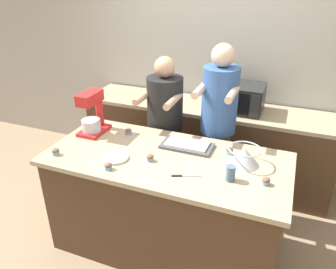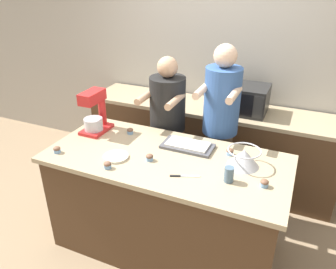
{
  "view_description": "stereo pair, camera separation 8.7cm",
  "coord_description": "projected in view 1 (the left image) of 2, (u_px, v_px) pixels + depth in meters",
  "views": [
    {
      "loc": [
        0.85,
        -2.11,
        2.28
      ],
      "look_at": [
        0.0,
        0.05,
        1.12
      ],
      "focal_mm": 35.0,
      "sensor_mm": 36.0,
      "label": 1
    },
    {
      "loc": [
        0.93,
        -2.07,
        2.28
      ],
      "look_at": [
        0.0,
        0.05,
        1.12
      ],
      "focal_mm": 35.0,
      "sensor_mm": 36.0,
      "label": 2
    }
  ],
  "objects": [
    {
      "name": "ground_plane",
      "position": [
        166.0,
        243.0,
        3.05
      ],
      "size": [
        16.0,
        16.0,
        0.0
      ],
      "primitive_type": "plane",
      "color": "#937A5B"
    },
    {
      "name": "back_wall",
      "position": [
        217.0,
        61.0,
        3.75
      ],
      "size": [
        10.0,
        0.06,
        2.7
      ],
      "color": "#B2ADA3",
      "rests_on": "ground_plane"
    },
    {
      "name": "island_counter",
      "position": [
        166.0,
        203.0,
        2.84
      ],
      "size": [
        1.96,
        0.91,
        0.94
      ],
      "color": "#4C331E",
      "rests_on": "ground_plane"
    },
    {
      "name": "back_counter",
      "position": [
        204.0,
        142.0,
        3.85
      ],
      "size": [
        2.8,
        0.6,
        0.93
      ],
      "color": "#4C331E",
      "rests_on": "ground_plane"
    },
    {
      "name": "person_left",
      "position": [
        165.0,
        131.0,
        3.32
      ],
      "size": [
        0.36,
        0.52,
        1.58
      ],
      "color": "brown",
      "rests_on": "ground_plane"
    },
    {
      "name": "person_right",
      "position": [
        217.0,
        131.0,
        3.1
      ],
      "size": [
        0.34,
        0.5,
        1.74
      ],
      "color": "brown",
      "rests_on": "ground_plane"
    },
    {
      "name": "stand_mixer",
      "position": [
        92.0,
        115.0,
        2.96
      ],
      "size": [
        0.2,
        0.3,
        0.39
      ],
      "color": "red",
      "rests_on": "island_counter"
    },
    {
      "name": "mixing_bowl",
      "position": [
        244.0,
        156.0,
        2.5
      ],
      "size": [
        0.26,
        0.26,
        0.14
      ],
      "color": "#BCBCC1",
      "rests_on": "island_counter"
    },
    {
      "name": "baking_tray",
      "position": [
        187.0,
        145.0,
        2.77
      ],
      "size": [
        0.43,
        0.23,
        0.04
      ],
      "color": "#4C4C51",
      "rests_on": "island_counter"
    },
    {
      "name": "microwave_oven",
      "position": [
        241.0,
        98.0,
        3.46
      ],
      "size": [
        0.46,
        0.4,
        0.29
      ],
      "color": "black",
      "rests_on": "back_counter"
    },
    {
      "name": "drinking_glass",
      "position": [
        231.0,
        173.0,
        2.32
      ],
      "size": [
        0.07,
        0.07,
        0.12
      ],
      "color": "slate",
      "rests_on": "island_counter"
    },
    {
      "name": "small_plate",
      "position": [
        116.0,
        158.0,
        2.6
      ],
      "size": [
        0.21,
        0.21,
        0.02
      ],
      "color": "beige",
      "rests_on": "island_counter"
    },
    {
      "name": "knife",
      "position": [
        184.0,
        176.0,
        2.38
      ],
      "size": [
        0.21,
        0.1,
        0.01
      ],
      "color": "#BCBCC1",
      "rests_on": "island_counter"
    },
    {
      "name": "cupcake_0",
      "position": [
        266.0,
        181.0,
        2.28
      ],
      "size": [
        0.06,
        0.06,
        0.06
      ],
      "color": "#759EC6",
      "rests_on": "island_counter"
    },
    {
      "name": "cupcake_1",
      "position": [
        128.0,
        132.0,
        2.98
      ],
      "size": [
        0.06,
        0.06,
        0.06
      ],
      "color": "#759EC6",
      "rests_on": "island_counter"
    },
    {
      "name": "cupcake_2",
      "position": [
        150.0,
        158.0,
        2.57
      ],
      "size": [
        0.06,
        0.06,
        0.06
      ],
      "color": "#759EC6",
      "rests_on": "island_counter"
    },
    {
      "name": "cupcake_3",
      "position": [
        229.0,
        151.0,
        2.67
      ],
      "size": [
        0.06,
        0.06,
        0.06
      ],
      "color": "#759EC6",
      "rests_on": "island_counter"
    },
    {
      "name": "cupcake_4",
      "position": [
        56.0,
        152.0,
        2.65
      ],
      "size": [
        0.06,
        0.06,
        0.06
      ],
      "color": "#759EC6",
      "rests_on": "island_counter"
    },
    {
      "name": "cupcake_5",
      "position": [
        108.0,
        166.0,
        2.45
      ],
      "size": [
        0.06,
        0.06,
        0.06
      ],
      "color": "#759EC6",
      "rests_on": "island_counter"
    }
  ]
}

